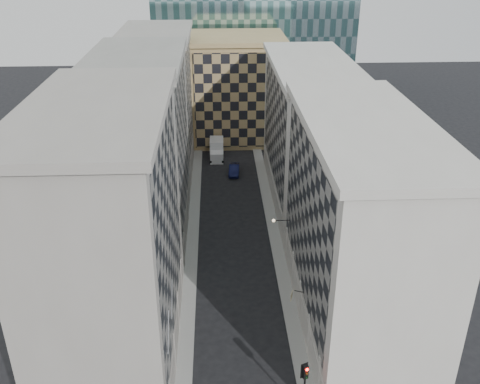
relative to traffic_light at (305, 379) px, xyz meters
name	(u,v)px	position (x,y,z in m)	size (l,w,h in m)	color
sidewalk_west	(192,242)	(-9.80, 26.91, -3.62)	(1.50, 100.00, 0.15)	#989893
sidewalk_east	(276,240)	(0.70, 26.91, -3.62)	(1.50, 100.00, 0.15)	#989893
bldg_left_a	(112,241)	(-15.43, 7.91, 8.13)	(10.80, 22.80, 23.70)	gray
bldg_left_b	(143,150)	(-15.43, 29.91, 7.63)	(10.80, 22.80, 22.70)	gray
bldg_left_c	(159,102)	(-15.43, 51.91, 7.13)	(10.80, 22.80, 21.70)	gray
bldg_right_a	(356,227)	(6.33, 11.91, 6.63)	(10.80, 26.80, 20.70)	beige
bldg_right_b	(309,134)	(6.35, 38.91, 6.16)	(10.80, 28.80, 19.70)	beige
tan_block	(237,88)	(-2.55, 64.80, 5.74)	(16.80, 14.80, 18.80)	tan
flagpoles_left	(170,315)	(-10.45, 2.91, 4.31)	(0.10, 6.33, 2.33)	gray
bracket_lamp	(275,220)	(-0.17, 20.91, 2.51)	(1.98, 0.36, 0.36)	black
traffic_light	(305,379)	(0.00, 0.00, 0.00)	(0.61, 0.61, 4.94)	black
box_truck	(217,150)	(-6.50, 54.75, -2.34)	(2.37, 5.70, 3.11)	white
dark_car	(234,170)	(-3.79, 47.63, -2.93)	(1.61, 4.60, 1.52)	#10143B
shop_sign	(292,295)	(0.40, 10.44, 0.14)	(1.31, 0.78, 0.89)	black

